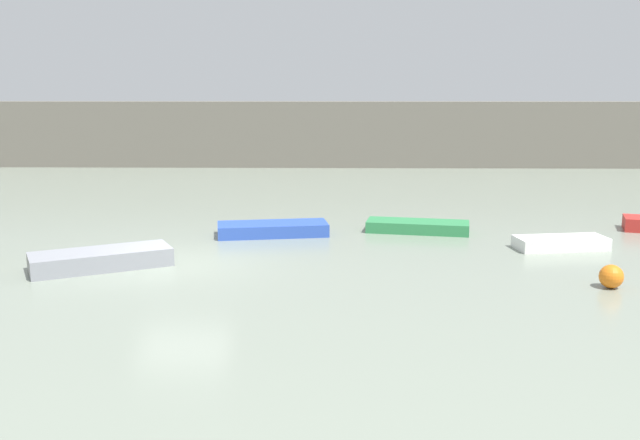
# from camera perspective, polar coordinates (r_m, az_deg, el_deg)

# --- Properties ---
(ground_plane) EXTENTS (120.00, 120.00, 0.00)m
(ground_plane) POSITION_cam_1_polar(r_m,az_deg,el_deg) (19.13, -11.29, -3.54)
(ground_plane) COLOR gray
(embankment_wall) EXTENTS (80.00, 1.20, 3.78)m
(embankment_wall) POSITION_cam_1_polar(r_m,az_deg,el_deg) (40.96, -4.68, 6.99)
(embankment_wall) COLOR #666056
(embankment_wall) RESTS_ON ground_plane
(rowboat_grey) EXTENTS (3.75, 2.77, 0.47)m
(rowboat_grey) POSITION_cam_1_polar(r_m,az_deg,el_deg) (19.19, -17.43, -3.06)
(rowboat_grey) COLOR gray
(rowboat_grey) RESTS_ON ground_plane
(rowboat_blue) EXTENTS (3.64, 1.82, 0.40)m
(rowboat_blue) POSITION_cam_1_polar(r_m,az_deg,el_deg) (22.33, -3.88, -0.74)
(rowboat_blue) COLOR #2B4CAD
(rowboat_blue) RESTS_ON ground_plane
(rowboat_green) EXTENTS (3.43, 1.69, 0.36)m
(rowboat_green) POSITION_cam_1_polar(r_m,az_deg,el_deg) (22.98, 7.98, -0.53)
(rowboat_green) COLOR #2D7F47
(rowboat_green) RESTS_ON ground_plane
(rowboat_white) EXTENTS (2.76, 1.39, 0.36)m
(rowboat_white) POSITION_cam_1_polar(r_m,az_deg,el_deg) (21.59, 19.06, -1.78)
(rowboat_white) COLOR white
(rowboat_white) RESTS_ON ground_plane
(mooring_buoy) EXTENTS (0.56, 0.56, 0.56)m
(mooring_buoy) POSITION_cam_1_polar(r_m,az_deg,el_deg) (17.89, 22.69, -4.28)
(mooring_buoy) COLOR orange
(mooring_buoy) RESTS_ON ground_plane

